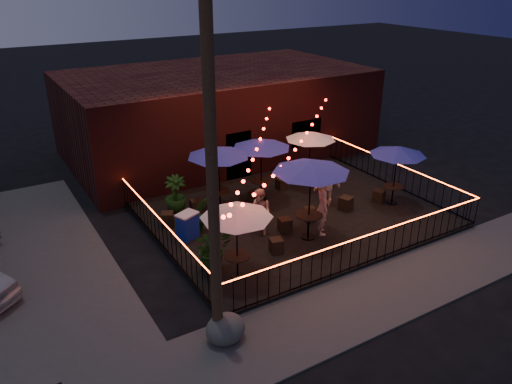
{
  "coord_description": "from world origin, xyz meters",
  "views": [
    {
      "loc": [
        -9.6,
        -11.39,
        8.37
      ],
      "look_at": [
        -1.17,
        2.66,
        1.04
      ],
      "focal_mm": 35.0,
      "sensor_mm": 36.0,
      "label": 1
    }
  ],
  "objects_px": {
    "cafe_table_1": "(218,152)",
    "cooler": "(188,226)",
    "cafe_table_2": "(311,167)",
    "cafe_table_5": "(311,136)",
    "cafe_table_0": "(236,213)",
    "boulder": "(226,329)",
    "utility_pole": "(213,193)",
    "cafe_table_3": "(261,144)",
    "cafe_table_4": "(398,151)"
  },
  "relations": [
    {
      "from": "cafe_table_1",
      "to": "boulder",
      "type": "distance_m",
      "value": 7.36
    },
    {
      "from": "cafe_table_0",
      "to": "boulder",
      "type": "relative_size",
      "value": 2.67
    },
    {
      "from": "utility_pole",
      "to": "boulder",
      "type": "relative_size",
      "value": 8.44
    },
    {
      "from": "utility_pole",
      "to": "cafe_table_4",
      "type": "distance_m",
      "value": 9.95
    },
    {
      "from": "utility_pole",
      "to": "cafe_table_3",
      "type": "height_order",
      "value": "utility_pole"
    },
    {
      "from": "cafe_table_5",
      "to": "cooler",
      "type": "height_order",
      "value": "cafe_table_5"
    },
    {
      "from": "cafe_table_4",
      "to": "cooler",
      "type": "height_order",
      "value": "cafe_table_4"
    },
    {
      "from": "cafe_table_2",
      "to": "cafe_table_4",
      "type": "height_order",
      "value": "cafe_table_2"
    },
    {
      "from": "cafe_table_2",
      "to": "cafe_table_3",
      "type": "bearing_deg",
      "value": 85.51
    },
    {
      "from": "cafe_table_0",
      "to": "cooler",
      "type": "xyz_separation_m",
      "value": [
        -0.3,
        2.85,
        -1.61
      ]
    },
    {
      "from": "cafe_table_5",
      "to": "boulder",
      "type": "bearing_deg",
      "value": -138.1
    },
    {
      "from": "cafe_table_2",
      "to": "cafe_table_5",
      "type": "relative_size",
      "value": 1.42
    },
    {
      "from": "cafe_table_1",
      "to": "cafe_table_2",
      "type": "distance_m",
      "value": 3.73
    },
    {
      "from": "cafe_table_3",
      "to": "cafe_table_5",
      "type": "relative_size",
      "value": 1.2
    },
    {
      "from": "cafe_table_5",
      "to": "cafe_table_2",
      "type": "bearing_deg",
      "value": -126.7
    },
    {
      "from": "cafe_table_5",
      "to": "cooler",
      "type": "bearing_deg",
      "value": -164.74
    },
    {
      "from": "cafe_table_4",
      "to": "cafe_table_5",
      "type": "height_order",
      "value": "cafe_table_4"
    },
    {
      "from": "cafe_table_0",
      "to": "boulder",
      "type": "bearing_deg",
      "value": -125.45
    },
    {
      "from": "cafe_table_1",
      "to": "cafe_table_3",
      "type": "bearing_deg",
      "value": 2.05
    },
    {
      "from": "cafe_table_4",
      "to": "cooler",
      "type": "bearing_deg",
      "value": 168.99
    },
    {
      "from": "cooler",
      "to": "boulder",
      "type": "relative_size",
      "value": 0.97
    },
    {
      "from": "cafe_table_0",
      "to": "cafe_table_5",
      "type": "bearing_deg",
      "value": 37.5
    },
    {
      "from": "cooler",
      "to": "cafe_table_1",
      "type": "bearing_deg",
      "value": 12.48
    },
    {
      "from": "cafe_table_0",
      "to": "cafe_table_5",
      "type": "distance_m",
      "value": 7.48
    },
    {
      "from": "utility_pole",
      "to": "cafe_table_1",
      "type": "xyz_separation_m",
      "value": [
        3.27,
        6.26,
        -1.58
      ]
    },
    {
      "from": "cafe_table_2",
      "to": "boulder",
      "type": "height_order",
      "value": "cafe_table_2"
    },
    {
      "from": "utility_pole",
      "to": "cafe_table_4",
      "type": "height_order",
      "value": "utility_pole"
    },
    {
      "from": "cafe_table_2",
      "to": "cafe_table_4",
      "type": "relative_size",
      "value": 1.37
    },
    {
      "from": "cafe_table_3",
      "to": "boulder",
      "type": "xyz_separation_m",
      "value": [
        -4.95,
        -6.41,
        -2.02
      ]
    },
    {
      "from": "utility_pole",
      "to": "boulder",
      "type": "bearing_deg",
      "value": -26.72
    },
    {
      "from": "cafe_table_1",
      "to": "cafe_table_3",
      "type": "height_order",
      "value": "cafe_table_1"
    },
    {
      "from": "cafe_table_5",
      "to": "cafe_table_0",
      "type": "bearing_deg",
      "value": -142.5
    },
    {
      "from": "cafe_table_4",
      "to": "boulder",
      "type": "height_order",
      "value": "cafe_table_4"
    },
    {
      "from": "cafe_table_5",
      "to": "utility_pole",
      "type": "bearing_deg",
      "value": -139.05
    },
    {
      "from": "cafe_table_0",
      "to": "boulder",
      "type": "xyz_separation_m",
      "value": [
        -1.52,
        -2.13,
        -1.86
      ]
    },
    {
      "from": "cafe_table_2",
      "to": "cafe_table_5",
      "type": "distance_m",
      "value": 4.67
    },
    {
      "from": "boulder",
      "to": "cafe_table_2",
      "type": "bearing_deg",
      "value": 32.35
    },
    {
      "from": "utility_pole",
      "to": "cafe_table_4",
      "type": "xyz_separation_m",
      "value": [
        9.19,
        3.38,
        -1.75
      ]
    },
    {
      "from": "cafe_table_3",
      "to": "cafe_table_5",
      "type": "height_order",
      "value": "cafe_table_3"
    },
    {
      "from": "utility_pole",
      "to": "cafe_table_1",
      "type": "relative_size",
      "value": 3.16
    },
    {
      "from": "cafe_table_3",
      "to": "cafe_table_4",
      "type": "xyz_separation_m",
      "value": [
        4.09,
        -2.94,
        -0.14
      ]
    },
    {
      "from": "cafe_table_3",
      "to": "boulder",
      "type": "bearing_deg",
      "value": -127.67
    },
    {
      "from": "cafe_table_3",
      "to": "cooler",
      "type": "relative_size",
      "value": 2.96
    },
    {
      "from": "cafe_table_1",
      "to": "cafe_table_4",
      "type": "relative_size",
      "value": 1.09
    },
    {
      "from": "utility_pole",
      "to": "cafe_table_0",
      "type": "relative_size",
      "value": 3.16
    },
    {
      "from": "cafe_table_2",
      "to": "cafe_table_5",
      "type": "bearing_deg",
      "value": 53.3
    },
    {
      "from": "cafe_table_1",
      "to": "cooler",
      "type": "height_order",
      "value": "cafe_table_1"
    },
    {
      "from": "cafe_table_0",
      "to": "cafe_table_2",
      "type": "height_order",
      "value": "cafe_table_2"
    },
    {
      "from": "cafe_table_2",
      "to": "cafe_table_4",
      "type": "xyz_separation_m",
      "value": [
        4.36,
        0.5,
        -0.42
      ]
    },
    {
      "from": "cafe_table_0",
      "to": "cafe_table_4",
      "type": "distance_m",
      "value": 7.63
    }
  ]
}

